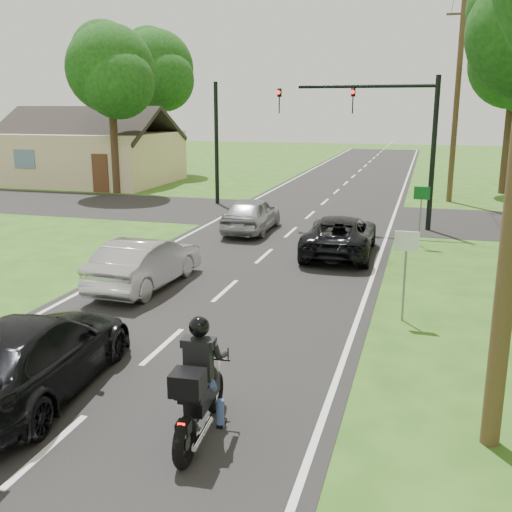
{
  "coord_description": "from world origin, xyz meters",
  "views": [
    {
      "loc": [
        5.05,
        -10.6,
        4.86
      ],
      "look_at": [
        1.15,
        3.0,
        1.3
      ],
      "focal_mm": 42.0,
      "sensor_mm": 36.0,
      "label": 1
    }
  ],
  "objects_px": {
    "traffic_signal": "(386,125)",
    "utility_pole_far": "(457,101)",
    "sign_white": "(406,254)",
    "silver_suv": "(251,214)",
    "motorcycle_rider": "(199,392)",
    "silver_sedan": "(146,262)",
    "dark_car_behind": "(33,355)",
    "dark_suv": "(340,235)",
    "sign_green": "(421,202)"
  },
  "relations": [
    {
      "from": "sign_green",
      "to": "utility_pole_far",
      "type": "bearing_deg",
      "value": 83.27
    },
    {
      "from": "motorcycle_rider",
      "to": "sign_white",
      "type": "height_order",
      "value": "sign_white"
    },
    {
      "from": "sign_white",
      "to": "sign_green",
      "type": "bearing_deg",
      "value": 88.57
    },
    {
      "from": "motorcycle_rider",
      "to": "silver_sedan",
      "type": "relative_size",
      "value": 0.54
    },
    {
      "from": "dark_suv",
      "to": "dark_car_behind",
      "type": "height_order",
      "value": "dark_car_behind"
    },
    {
      "from": "traffic_signal",
      "to": "dark_car_behind",
      "type": "bearing_deg",
      "value": -105.56
    },
    {
      "from": "silver_suv",
      "to": "sign_white",
      "type": "relative_size",
      "value": 1.92
    },
    {
      "from": "dark_suv",
      "to": "sign_white",
      "type": "xyz_separation_m",
      "value": [
        2.33,
        -5.97,
        0.93
      ]
    },
    {
      "from": "motorcycle_rider",
      "to": "sign_green",
      "type": "relative_size",
      "value": 1.06
    },
    {
      "from": "traffic_signal",
      "to": "sign_white",
      "type": "distance_m",
      "value": 11.39
    },
    {
      "from": "traffic_signal",
      "to": "sign_white",
      "type": "height_order",
      "value": "traffic_signal"
    },
    {
      "from": "utility_pole_far",
      "to": "sign_white",
      "type": "bearing_deg",
      "value": -94.51
    },
    {
      "from": "silver_sedan",
      "to": "sign_white",
      "type": "relative_size",
      "value": 1.96
    },
    {
      "from": "dark_suv",
      "to": "sign_green",
      "type": "bearing_deg",
      "value": -143.2
    },
    {
      "from": "silver_sedan",
      "to": "traffic_signal",
      "type": "bearing_deg",
      "value": -115.78
    },
    {
      "from": "dark_car_behind",
      "to": "utility_pole_far",
      "type": "distance_m",
      "value": 25.98
    },
    {
      "from": "silver_sedan",
      "to": "silver_suv",
      "type": "xyz_separation_m",
      "value": [
        0.69,
        7.93,
        0.01
      ]
    },
    {
      "from": "dark_suv",
      "to": "sign_green",
      "type": "relative_size",
      "value": 2.24
    },
    {
      "from": "traffic_signal",
      "to": "utility_pole_far",
      "type": "distance_m",
      "value": 8.55
    },
    {
      "from": "motorcycle_rider",
      "to": "silver_sedan",
      "type": "height_order",
      "value": "motorcycle_rider"
    },
    {
      "from": "dark_car_behind",
      "to": "sign_white",
      "type": "bearing_deg",
      "value": -143.21
    },
    {
      "from": "traffic_signal",
      "to": "sign_green",
      "type": "bearing_deg",
      "value": -62.62
    },
    {
      "from": "silver_suv",
      "to": "utility_pole_far",
      "type": "distance_m",
      "value": 13.61
    },
    {
      "from": "motorcycle_rider",
      "to": "dark_car_behind",
      "type": "relative_size",
      "value": 0.46
    },
    {
      "from": "dark_car_behind",
      "to": "sign_green",
      "type": "height_order",
      "value": "sign_green"
    },
    {
      "from": "dark_suv",
      "to": "sign_green",
      "type": "xyz_separation_m",
      "value": [
        2.53,
        2.03,
        0.93
      ]
    },
    {
      "from": "silver_sedan",
      "to": "utility_pole_far",
      "type": "bearing_deg",
      "value": -112.08
    },
    {
      "from": "traffic_signal",
      "to": "dark_suv",
      "type": "bearing_deg",
      "value": -100.82
    },
    {
      "from": "dark_car_behind",
      "to": "utility_pole_far",
      "type": "xyz_separation_m",
      "value": [
        7.45,
        24.5,
        4.37
      ]
    },
    {
      "from": "silver_suv",
      "to": "sign_green",
      "type": "xyz_separation_m",
      "value": [
        6.43,
        -0.71,
        0.89
      ]
    },
    {
      "from": "sign_white",
      "to": "silver_suv",
      "type": "bearing_deg",
      "value": 125.55
    },
    {
      "from": "silver_suv",
      "to": "dark_car_behind",
      "type": "relative_size",
      "value": 0.84
    },
    {
      "from": "silver_sedan",
      "to": "sign_green",
      "type": "height_order",
      "value": "sign_green"
    },
    {
      "from": "motorcycle_rider",
      "to": "silver_sedan",
      "type": "bearing_deg",
      "value": 117.77
    },
    {
      "from": "silver_suv",
      "to": "traffic_signal",
      "type": "xyz_separation_m",
      "value": [
        4.86,
        2.3,
        3.43
      ]
    },
    {
      "from": "silver_suv",
      "to": "traffic_signal",
      "type": "bearing_deg",
      "value": -155.43
    },
    {
      "from": "dark_car_behind",
      "to": "sign_green",
      "type": "relative_size",
      "value": 2.28
    },
    {
      "from": "dark_car_behind",
      "to": "sign_green",
      "type": "xyz_separation_m",
      "value": [
        6.15,
        13.48,
        0.88
      ]
    },
    {
      "from": "motorcycle_rider",
      "to": "sign_green",
      "type": "distance_m",
      "value": 14.37
    },
    {
      "from": "motorcycle_rider",
      "to": "silver_suv",
      "type": "distance_m",
      "value": 15.18
    },
    {
      "from": "dark_suv",
      "to": "utility_pole_far",
      "type": "distance_m",
      "value": 14.3
    },
    {
      "from": "motorcycle_rider",
      "to": "sign_white",
      "type": "xyz_separation_m",
      "value": [
        2.68,
        6.05,
        0.84
      ]
    },
    {
      "from": "utility_pole_far",
      "to": "sign_white",
      "type": "relative_size",
      "value": 4.71
    },
    {
      "from": "motorcycle_rider",
      "to": "utility_pole_far",
      "type": "distance_m",
      "value": 25.78
    },
    {
      "from": "silver_suv",
      "to": "utility_pole_far",
      "type": "bearing_deg",
      "value": -127.64
    },
    {
      "from": "motorcycle_rider",
      "to": "dark_car_behind",
      "type": "xyz_separation_m",
      "value": [
        -3.27,
        0.57,
        -0.04
      ]
    },
    {
      "from": "dark_suv",
      "to": "silver_suv",
      "type": "bearing_deg",
      "value": -37.17
    },
    {
      "from": "motorcycle_rider",
      "to": "silver_suv",
      "type": "relative_size",
      "value": 0.55
    },
    {
      "from": "dark_car_behind",
      "to": "traffic_signal",
      "type": "relative_size",
      "value": 0.76
    },
    {
      "from": "motorcycle_rider",
      "to": "silver_sedan",
      "type": "distance_m",
      "value": 8.04
    }
  ]
}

